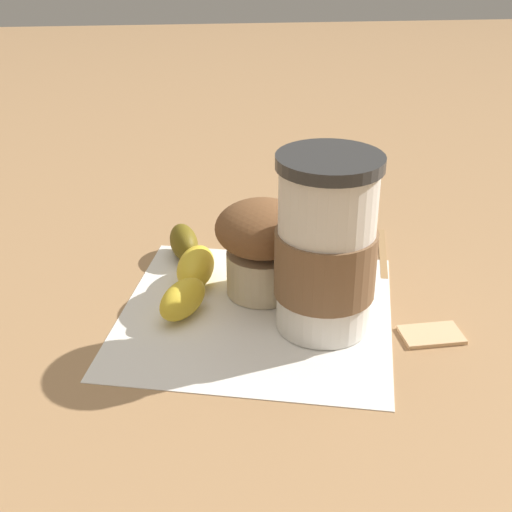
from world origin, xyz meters
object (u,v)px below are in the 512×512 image
(coffee_cup, at_px, (326,249))
(muffin, at_px, (262,243))
(banana, at_px, (189,268))
(sugar_packet, at_px, (432,333))

(coffee_cup, relative_size, muffin, 1.71)
(banana, distance_m, sugar_packet, 0.23)
(muffin, bearing_deg, sugar_packet, 147.36)
(coffee_cup, bearing_deg, sugar_packet, 163.99)
(banana, height_order, sugar_packet, banana)
(coffee_cup, height_order, muffin, coffee_cup)
(muffin, xyz_separation_m, banana, (0.07, -0.02, -0.03))
(banana, relative_size, sugar_packet, 3.32)
(muffin, bearing_deg, banana, -17.65)
(sugar_packet, bearing_deg, coffee_cup, -16.01)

